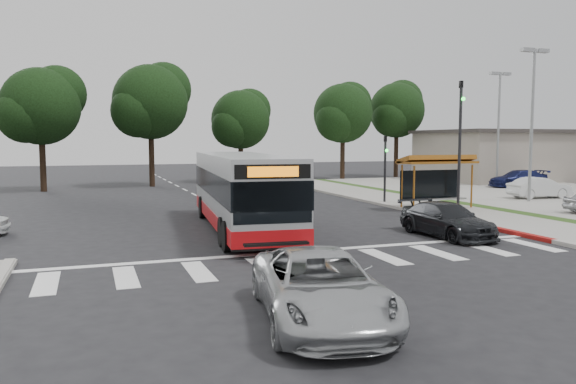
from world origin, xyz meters
name	(u,v)px	position (x,y,z in m)	size (l,w,h in m)	color
ground	(276,236)	(0.00, 0.00, 0.00)	(140.00, 140.00, 0.00)	black
sidewalk_east	(410,203)	(11.00, 8.00, 0.06)	(4.00, 40.00, 0.12)	gray
curb_east	(380,204)	(9.00, 8.00, 0.07)	(0.30, 40.00, 0.15)	#9E9991
curb_east_red	(498,229)	(9.00, -2.00, 0.08)	(0.32, 6.00, 0.15)	maroon
parking_lot	(544,193)	(23.00, 10.00, 0.05)	(18.00, 36.00, 0.10)	gray
commercial_building	(506,157)	(30.00, 22.00, 2.20)	(14.00, 10.00, 4.40)	gray
building_roof_cap	(507,132)	(30.00, 22.00, 4.55)	(14.60, 10.60, 0.30)	#383330
crosswalk_ladder	(327,261)	(0.00, -5.00, 0.01)	(18.00, 2.60, 0.01)	silver
bus_shelter	(436,166)	(10.80, 5.10, 2.35)	(4.20, 1.60, 2.86)	#8F5217
traffic_signal_ne_tall	(460,137)	(9.60, 1.49, 3.88)	(0.18, 0.37, 6.50)	black
traffic_signal_ne_short	(385,162)	(9.60, 8.49, 2.48)	(0.18, 0.37, 4.00)	black
lot_light_front	(533,104)	(18.00, 6.00, 5.91)	(1.90, 0.35, 9.01)	gray
lot_light_mid	(499,113)	(24.00, 16.00, 5.91)	(1.90, 0.35, 9.01)	gray
tree_ne_a	(343,112)	(16.08, 28.06, 6.39)	(6.16, 5.74, 9.30)	black
tree_ne_b	(397,109)	(23.08, 30.06, 6.92)	(6.16, 5.74, 10.02)	black
tree_north_a	(151,101)	(-1.92, 26.07, 6.92)	(6.60, 6.15, 10.17)	black
tree_north_b	(241,119)	(6.07, 28.06, 5.66)	(5.72, 5.33, 8.43)	black
tree_north_c	(42,105)	(-9.92, 24.06, 6.29)	(6.16, 5.74, 9.30)	black
transit_bus	(241,192)	(-0.87, 1.98, 1.57)	(2.64, 12.17, 3.14)	#A5A7A9
pedestrian	(271,230)	(-1.40, -3.69, 0.86)	(0.63, 0.41, 1.72)	silver
dark_sedan	(447,220)	(6.19, -2.42, 0.66)	(1.85, 4.54, 1.32)	black
silver_suv_south	(320,287)	(-2.45, -10.24, 0.72)	(2.39, 5.18, 1.44)	#ADB0B3
parked_car_1	(540,188)	(20.00, 7.26, 0.76)	(1.39, 3.98, 1.31)	silver
parked_car_3	(518,178)	(24.78, 14.51, 0.77)	(1.88, 4.64, 1.35)	#151B4A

